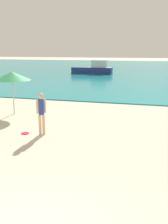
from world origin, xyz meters
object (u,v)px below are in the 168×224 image
object	(u,v)px
beach_umbrella	(12,76)
boat_near	(94,69)
frisbee	(25,133)
person_standing	(41,111)

from	to	relation	value
beach_umbrella	boat_near	bearing A→B (deg)	92.92
boat_near	beach_umbrella	world-z (taller)	beach_umbrella
frisbee	boat_near	xyz separation A→B (m)	(-3.08, 24.20, 0.65)
person_standing	boat_near	xyz separation A→B (m)	(-3.74, 24.13, -0.22)
frisbee	beach_umbrella	bearing A→B (deg)	126.70
person_standing	beach_umbrella	world-z (taller)	beach_umbrella
person_standing	frisbee	bearing A→B (deg)	149.67
person_standing	boat_near	distance (m)	24.42
frisbee	beach_umbrella	distance (m)	3.79
person_standing	boat_near	bearing A→B (deg)	62.46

